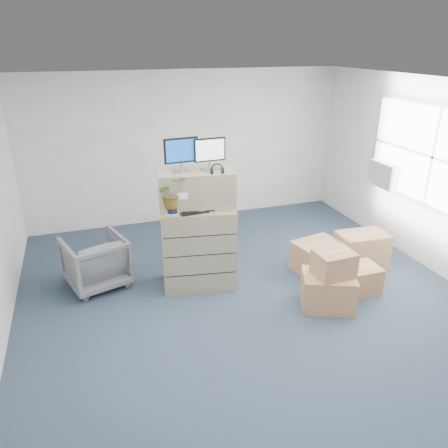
% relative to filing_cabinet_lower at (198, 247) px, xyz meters
% --- Properties ---
extents(ground, '(7.00, 7.00, 0.00)m').
position_rel_filing_cabinet_lower_xyz_m(ground, '(0.51, -0.94, -0.59)').
color(ground, '#273546').
rests_on(ground, ground).
extents(wall_back, '(6.00, 0.02, 2.80)m').
position_rel_filing_cabinet_lower_xyz_m(wall_back, '(0.51, 2.57, 0.81)').
color(wall_back, beige).
rests_on(wall_back, ground).
extents(window, '(0.07, 2.72, 1.52)m').
position_rel_filing_cabinet_lower_xyz_m(window, '(3.46, -0.44, 1.11)').
color(window, gray).
rests_on(window, wall_right).
extents(ac_unit, '(0.24, 0.60, 0.40)m').
position_rel_filing_cabinet_lower_xyz_m(ac_unit, '(3.38, 0.46, 0.61)').
color(ac_unit, silver).
rests_on(ac_unit, wall_right).
extents(filing_cabinet_lower, '(1.09, 0.77, 1.17)m').
position_rel_filing_cabinet_lower_xyz_m(filing_cabinet_lower, '(0.00, 0.00, 0.00)').
color(filing_cabinet_lower, gray).
rests_on(filing_cabinet_lower, ground).
extents(filing_cabinet_upper, '(1.07, 0.66, 0.50)m').
position_rel_filing_cabinet_lower_xyz_m(filing_cabinet_upper, '(0.01, 0.06, 0.84)').
color(filing_cabinet_upper, gray).
rests_on(filing_cabinet_upper, filing_cabinet_lower).
extents(monitor_left, '(0.46, 0.19, 0.45)m').
position_rel_filing_cabinet_lower_xyz_m(monitor_left, '(-0.18, 0.07, 1.34)').
color(monitor_left, '#99999E').
rests_on(monitor_left, filing_cabinet_upper).
extents(monitor_right, '(0.43, 0.17, 0.42)m').
position_rel_filing_cabinet_lower_xyz_m(monitor_right, '(0.20, 0.05, 1.33)').
color(monitor_right, '#99999E').
rests_on(monitor_right, filing_cabinet_upper).
extents(headphones, '(0.17, 0.05, 0.17)m').
position_rel_filing_cabinet_lower_xyz_m(headphones, '(0.24, -0.13, 1.14)').
color(headphones, black).
rests_on(headphones, filing_cabinet_upper).
extents(keyboard, '(0.51, 0.25, 0.03)m').
position_rel_filing_cabinet_lower_xyz_m(keyboard, '(-0.03, -0.13, 0.60)').
color(keyboard, black).
rests_on(keyboard, filing_cabinet_lower).
extents(mouse, '(0.13, 0.09, 0.04)m').
position_rel_filing_cabinet_lower_xyz_m(mouse, '(0.27, -0.16, 0.61)').
color(mouse, silver).
rests_on(mouse, filing_cabinet_lower).
extents(water_bottle, '(0.07, 0.07, 0.26)m').
position_rel_filing_cabinet_lower_xyz_m(water_bottle, '(0.07, 0.05, 0.72)').
color(water_bottle, gray).
rests_on(water_bottle, filing_cabinet_lower).
extents(phone_dock, '(0.07, 0.06, 0.14)m').
position_rel_filing_cabinet_lower_xyz_m(phone_dock, '(-0.04, 0.08, 0.63)').
color(phone_dock, silver).
rests_on(phone_dock, filing_cabinet_lower).
extents(external_drive, '(0.23, 0.20, 0.06)m').
position_rel_filing_cabinet_lower_xyz_m(external_drive, '(0.39, 0.04, 0.62)').
color(external_drive, black).
rests_on(external_drive, filing_cabinet_lower).
extents(tissue_box, '(0.29, 0.16, 0.11)m').
position_rel_filing_cabinet_lower_xyz_m(tissue_box, '(0.36, 0.06, 0.70)').
color(tissue_box, '#3F91D7').
rests_on(tissue_box, external_drive).
extents(potted_plant, '(0.44, 0.48, 0.41)m').
position_rel_filing_cabinet_lower_xyz_m(potted_plant, '(-0.36, -0.08, 0.82)').
color(potted_plant, '#AFC6A0').
rests_on(potted_plant, filing_cabinet_lower).
extents(office_chair, '(0.97, 0.94, 0.81)m').
position_rel_filing_cabinet_lower_xyz_m(office_chair, '(-1.39, 0.44, -0.18)').
color(office_chair, slate).
rests_on(office_chair, ground).
extents(cardboard_boxes, '(1.90, 1.63, 0.80)m').
position_rel_filing_cabinet_lower_xyz_m(cardboard_boxes, '(1.94, -0.60, -0.32)').
color(cardboard_boxes, '#A1714E').
rests_on(cardboard_boxes, ground).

